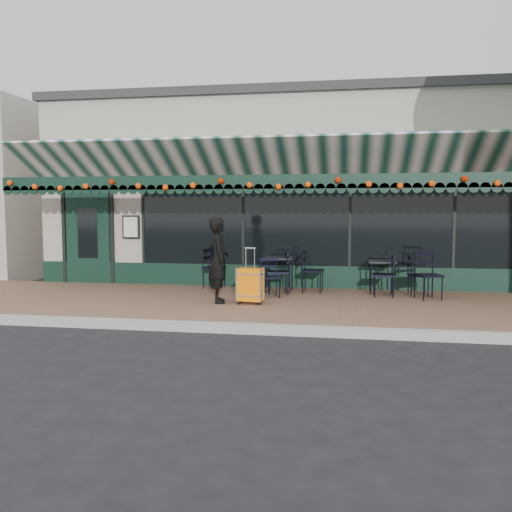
% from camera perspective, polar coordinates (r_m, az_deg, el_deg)
% --- Properties ---
extents(ground, '(80.00, 80.00, 0.00)m').
position_cam_1_polar(ground, '(8.49, 0.21, -8.07)').
color(ground, black).
rests_on(ground, ground).
extents(sidewalk, '(18.00, 4.00, 0.15)m').
position_cam_1_polar(sidewalk, '(10.42, 2.02, -5.23)').
color(sidewalk, brown).
rests_on(sidewalk, ground).
extents(curb, '(18.00, 0.16, 0.15)m').
position_cam_1_polar(curb, '(8.40, 0.12, -7.70)').
color(curb, '#9E9E99').
rests_on(curb, ground).
extents(restaurant_building, '(12.00, 9.60, 4.50)m').
position_cam_1_polar(restaurant_building, '(16.06, 4.82, 6.18)').
color(restaurant_building, '#A39C8D').
rests_on(restaurant_building, ground).
extents(woman, '(0.54, 0.68, 1.62)m').
position_cam_1_polar(woman, '(10.24, -3.94, -0.43)').
color(woman, black).
rests_on(woman, sidewalk).
extents(suitcase, '(0.48, 0.31, 1.05)m').
position_cam_1_polar(suitcase, '(10.11, -0.61, -3.10)').
color(suitcase, orange).
rests_on(suitcase, sidewalk).
extents(cafe_table_a, '(0.56, 0.56, 0.69)m').
position_cam_1_polar(cafe_table_a, '(11.68, 13.11, -0.82)').
color(cafe_table_a, black).
rests_on(cafe_table_a, sidewalk).
extents(cafe_table_b, '(0.61, 0.61, 0.75)m').
position_cam_1_polar(cafe_table_b, '(11.58, 2.45, -0.48)').
color(cafe_table_b, black).
rests_on(cafe_table_b, sidewalk).
extents(chair_a_left, '(0.44, 0.44, 0.86)m').
position_cam_1_polar(chair_a_left, '(11.23, 13.27, -2.01)').
color(chair_a_left, black).
rests_on(chair_a_left, sidewalk).
extents(chair_a_right, '(0.44, 0.44, 0.82)m').
position_cam_1_polar(chair_a_right, '(11.59, 16.72, -1.98)').
color(chair_a_right, black).
rests_on(chair_a_right, sidewalk).
extents(chair_a_front, '(0.59, 0.59, 0.93)m').
position_cam_1_polar(chair_a_front, '(11.13, 17.70, -2.00)').
color(chair_a_front, black).
rests_on(chair_a_front, sidewalk).
extents(chair_b_left, '(0.53, 0.53, 0.90)m').
position_cam_1_polar(chair_b_left, '(11.32, 2.30, -1.75)').
color(chair_b_left, black).
rests_on(chair_b_left, sidewalk).
extents(chair_b_right, '(0.49, 0.49, 0.91)m').
position_cam_1_polar(chair_b_right, '(11.58, 5.99, -1.60)').
color(chair_b_right, black).
rests_on(chair_b_right, sidewalk).
extents(chair_b_front, '(0.50, 0.50, 0.79)m').
position_cam_1_polar(chair_b_front, '(10.88, 1.49, -2.30)').
color(chair_b_front, black).
rests_on(chair_b_front, sidewalk).
extents(chair_solo, '(0.50, 0.50, 0.89)m').
position_cam_1_polar(chair_solo, '(12.23, -4.44, -1.27)').
color(chair_solo, black).
rests_on(chair_solo, sidewalk).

